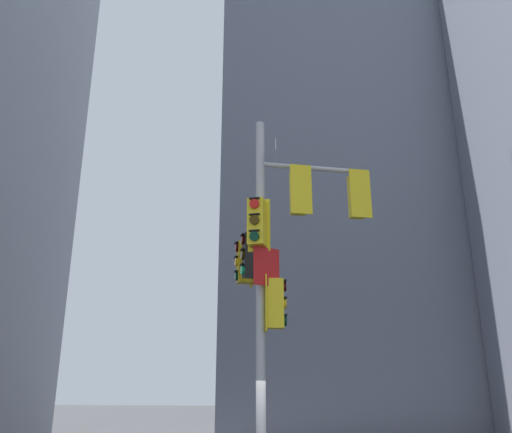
{
  "coord_description": "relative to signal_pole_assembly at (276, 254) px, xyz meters",
  "views": [
    {
      "loc": [
        1.01,
        -10.62,
        2.4
      ],
      "look_at": [
        -0.11,
        0.18,
        5.94
      ],
      "focal_mm": 36.6,
      "sensor_mm": 36.0,
      "label": 1
    }
  ],
  "objects": [
    {
      "name": "signal_pole_assembly",
      "position": [
        0.0,
        0.0,
        0.0
      ],
      "size": [
        3.24,
        2.37,
        8.12
      ],
      "color": "#B2B2B5",
      "rests_on": "ground"
    },
    {
      "name": "building_mid_block",
      "position": [
        2.59,
        21.49,
        11.38
      ],
      "size": [
        13.07,
        13.07,
        33.0
      ],
      "primitive_type": "cube",
      "color": "slate",
      "rests_on": "ground"
    }
  ]
}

